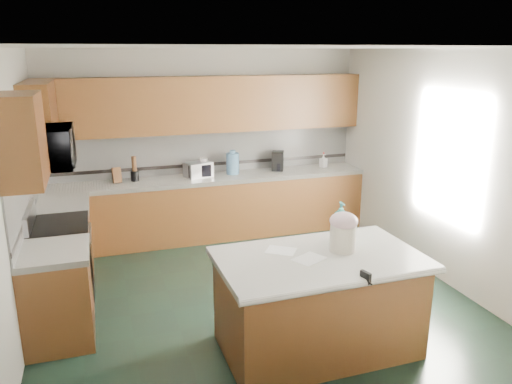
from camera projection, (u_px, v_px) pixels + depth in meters
name	position (u px, v px, depth m)	size (l,w,h in m)	color
floor	(253.00, 297.00, 5.62)	(4.60, 4.60, 0.00)	black
ceiling	(252.00, 48.00, 4.88)	(4.60, 4.60, 0.00)	white
wall_back	(205.00, 143.00, 7.37)	(4.60, 0.04, 2.70)	silver
wall_front	(364.00, 269.00, 3.12)	(4.60, 0.04, 2.70)	silver
wall_left	(11.00, 200.00, 4.56)	(0.04, 4.60, 2.70)	silver
wall_right	(438.00, 166.00, 5.93)	(0.04, 4.60, 2.70)	silver
back_base_cab	(212.00, 209.00, 7.33)	(4.60, 0.60, 0.86)	black
back_countertop	(211.00, 179.00, 7.20)	(4.60, 0.64, 0.06)	silver
back_upper_cab	(207.00, 104.00, 7.04)	(4.60, 0.33, 0.78)	black
back_backsplash	(206.00, 151.00, 7.37)	(4.60, 0.02, 0.63)	silver
back_accent_band	(207.00, 164.00, 7.42)	(4.60, 0.01, 0.05)	black
left_base_cab_rear	(65.00, 241.00, 6.09)	(0.60, 0.82, 0.86)	black
left_counter_rear	(61.00, 205.00, 5.96)	(0.64, 0.82, 0.06)	silver
left_base_cab_front	(58.00, 298.00, 4.69)	(0.60, 0.72, 0.86)	black
left_counter_front	(53.00, 253.00, 4.56)	(0.64, 0.72, 0.06)	silver
left_backsplash	(24.00, 196.00, 5.11)	(0.02, 2.30, 0.63)	silver
left_accent_band	(27.00, 214.00, 5.16)	(0.01, 2.30, 0.05)	black
left_upper_cab_rear	(40.00, 116.00, 5.76)	(0.33, 1.09, 0.78)	black
left_upper_cab_front	(22.00, 140.00, 4.24)	(0.33, 0.72, 0.78)	black
range_body	(62.00, 266.00, 5.36)	(0.60, 0.76, 0.88)	#B7B7BC
range_oven_door	(90.00, 266.00, 5.46)	(0.02, 0.68, 0.55)	black
range_cooktop	(57.00, 226.00, 5.24)	(0.62, 0.78, 0.04)	black
range_handle	(90.00, 233.00, 5.36)	(0.02, 0.02, 0.66)	#B7B7BC
range_backguard	(29.00, 217.00, 5.13)	(0.06, 0.76, 0.18)	#B7B7BC
microwave	(48.00, 148.00, 5.01)	(0.73, 0.50, 0.41)	#B7B7BC
island_base	(318.00, 306.00, 4.54)	(1.71, 0.98, 0.86)	black
island_top	(320.00, 259.00, 4.42)	(1.81, 1.08, 0.06)	silver
island_bullnose	(349.00, 285.00, 3.92)	(0.06, 0.06, 1.81)	silver
treat_jar	(343.00, 238.00, 4.50)	(0.23, 0.23, 0.25)	beige
treat_jar_lid	(344.00, 221.00, 4.46)	(0.25, 0.25, 0.16)	beige
treat_jar_knob	(344.00, 215.00, 4.44)	(0.03, 0.03, 0.08)	tan
treat_jar_knob_end_l	(340.00, 216.00, 4.43)	(0.04, 0.04, 0.04)	tan
treat_jar_knob_end_r	(348.00, 215.00, 4.45)	(0.04, 0.04, 0.04)	tan
soap_bottle_island	(341.00, 221.00, 4.74)	(0.14, 0.15, 0.37)	teal
paper_sheet_a	(309.00, 259.00, 4.35)	(0.27, 0.20, 0.00)	white
paper_sheet_b	(281.00, 250.00, 4.53)	(0.26, 0.20, 0.00)	white
clamp_body	(366.00, 277.00, 3.98)	(0.03, 0.10, 0.09)	black
clamp_handle	(369.00, 283.00, 3.93)	(0.02, 0.02, 0.07)	black
knife_block	(117.00, 175.00, 6.83)	(0.12, 0.10, 0.21)	#472814
utensil_crock	(135.00, 176.00, 6.94)	(0.11, 0.11, 0.14)	black
utensil_bundle	(134.00, 164.00, 6.89)	(0.07, 0.07, 0.21)	#472814
toaster_oven	(198.00, 169.00, 7.16)	(0.37, 0.25, 0.21)	#B7B7BC
toaster_oven_door	(200.00, 171.00, 7.05)	(0.33, 0.01, 0.17)	black
paper_towel	(204.00, 167.00, 7.23)	(0.11, 0.11, 0.26)	white
paper_towel_base	(204.00, 175.00, 7.26)	(0.17, 0.17, 0.01)	#B7B7BC
water_jug	(233.00, 164.00, 7.31)	(0.19, 0.19, 0.31)	#5584AD
water_jug_neck	(233.00, 152.00, 7.26)	(0.09, 0.09, 0.04)	#5584AD
coffee_maker	(278.00, 161.00, 7.54)	(0.17, 0.19, 0.29)	black
coffee_carafe	(279.00, 167.00, 7.53)	(0.12, 0.12, 0.12)	black
soap_bottle_back	(323.00, 161.00, 7.75)	(0.09, 0.10, 0.21)	white
soap_back_cap	(324.00, 153.00, 7.71)	(0.02, 0.02, 0.03)	red
window_light_proxy	(449.00, 157.00, 5.70)	(0.02, 1.40, 1.10)	white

